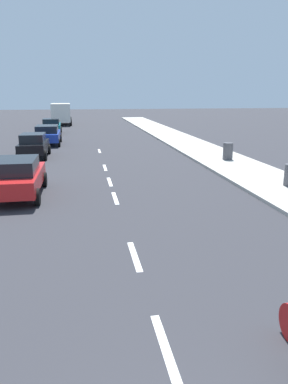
# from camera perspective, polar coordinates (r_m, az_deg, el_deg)

# --- Properties ---
(ground_plane) EXTENTS (160.00, 160.00, 0.00)m
(ground_plane) POSITION_cam_1_polar(r_m,az_deg,el_deg) (21.65, -6.21, 4.15)
(ground_plane) COLOR #2D2D33
(sidewalk_strip) EXTENTS (3.60, 80.00, 0.14)m
(sidewalk_strip) POSITION_cam_1_polar(r_m,az_deg,el_deg) (25.09, 10.67, 5.64)
(sidewalk_strip) COLOR #B2ADA3
(sidewalk_strip) RESTS_ON ground
(lane_stripe_1) EXTENTS (0.16, 1.80, 0.01)m
(lane_stripe_1) POSITION_cam_1_polar(r_m,az_deg,el_deg) (6.61, 3.30, -22.92)
(lane_stripe_1) COLOR white
(lane_stripe_1) RESTS_ON ground
(lane_stripe_2) EXTENTS (0.16, 1.80, 0.01)m
(lane_stripe_2) POSITION_cam_1_polar(r_m,az_deg,el_deg) (9.63, -1.47, -9.91)
(lane_stripe_2) COLOR white
(lane_stripe_2) RESTS_ON ground
(lane_stripe_3) EXTENTS (0.16, 1.80, 0.01)m
(lane_stripe_3) POSITION_cam_1_polar(r_m,az_deg,el_deg) (14.78, -4.51, -0.94)
(lane_stripe_3) COLOR white
(lane_stripe_3) RESTS_ON ground
(lane_stripe_4) EXTENTS (0.16, 1.80, 0.01)m
(lane_stripe_4) POSITION_cam_1_polar(r_m,az_deg,el_deg) (17.53, -5.36, 1.60)
(lane_stripe_4) COLOR white
(lane_stripe_4) RESTS_ON ground
(lane_stripe_5) EXTENTS (0.16, 1.80, 0.01)m
(lane_stripe_5) POSITION_cam_1_polar(r_m,az_deg,el_deg) (20.94, -6.09, 3.79)
(lane_stripe_5) COLOR white
(lane_stripe_5) RESTS_ON ground
(lane_stripe_6) EXTENTS (0.16, 1.80, 0.01)m
(lane_stripe_6) POSITION_cam_1_polar(r_m,az_deg,el_deg) (27.15, -6.95, 6.35)
(lane_stripe_6) COLOR white
(lane_stripe_6) RESTS_ON ground
(parked_car_red) EXTENTS (2.00, 4.31, 1.57)m
(parked_car_red) POSITION_cam_1_polar(r_m,az_deg,el_deg) (15.67, -19.13, 2.34)
(parked_car_red) COLOR red
(parked_car_red) RESTS_ON ground
(parked_car_black) EXTENTS (1.86, 3.93, 1.57)m
(parked_car_black) POSITION_cam_1_polar(r_m,az_deg,el_deg) (25.17, -16.78, 7.06)
(parked_car_black) COLOR black
(parked_car_black) RESTS_ON ground
(parked_car_blue) EXTENTS (2.15, 4.61, 1.57)m
(parked_car_blue) POSITION_cam_1_polar(r_m,az_deg,el_deg) (31.38, -14.78, 8.68)
(parked_car_blue) COLOR #1E389E
(parked_car_blue) RESTS_ON ground
(parked_car_teal) EXTENTS (2.12, 4.39, 1.57)m
(parked_car_teal) POSITION_cam_1_polar(r_m,az_deg,el_deg) (39.82, -14.20, 9.97)
(parked_car_teal) COLOR #14727A
(parked_car_teal) RESTS_ON ground
(delivery_truck) EXTENTS (2.83, 6.31, 2.80)m
(delivery_truck) POSITION_cam_1_polar(r_m,az_deg,el_deg) (51.13, -12.78, 11.84)
(delivery_truck) COLOR beige
(delivery_truck) RESTS_ON ground
(trash_bin_far) EXTENTS (0.60, 0.60, 1.03)m
(trash_bin_far) POSITION_cam_1_polar(r_m,az_deg,el_deg) (23.14, 12.91, 6.21)
(trash_bin_far) COLOR #47474C
(trash_bin_far) RESTS_ON sidewalk_strip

